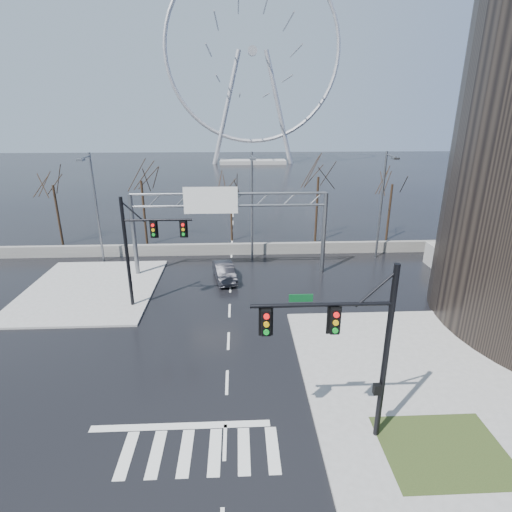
{
  "coord_description": "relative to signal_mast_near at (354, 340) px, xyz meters",
  "views": [
    {
      "loc": [
        0.71,
        -17.33,
        13.18
      ],
      "look_at": [
        1.89,
        8.21,
        4.0
      ],
      "focal_mm": 28.0,
      "sensor_mm": 36.0,
      "label": 1
    }
  ],
  "objects": [
    {
      "name": "signal_mast_far",
      "position": [
        -11.01,
        13.0,
        -0.04
      ],
      "size": [
        4.72,
        0.41,
        8.0
      ],
      "color": "black",
      "rests_on": "ground"
    },
    {
      "name": "tree_far_right",
      "position": [
        11.86,
        28.04,
        0.54
      ],
      "size": [
        3.4,
        3.4,
        6.8
      ],
      "color": "black",
      "rests_on": "ground"
    },
    {
      "name": "signal_mast_near",
      "position": [
        0.0,
        0.0,
        0.0
      ],
      "size": [
        5.52,
        0.41,
        8.0
      ],
      "color": "black",
      "rests_on": "ground"
    },
    {
      "name": "tree_left",
      "position": [
        -14.14,
        27.54,
        1.1
      ],
      "size": [
        3.75,
        3.75,
        7.5
      ],
      "color": "black",
      "rests_on": "ground"
    },
    {
      "name": "sign_gantry",
      "position": [
        -5.52,
        19.0,
        0.31
      ],
      "size": [
        16.36,
        0.4,
        7.6
      ],
      "color": "slate",
      "rests_on": "ground"
    },
    {
      "name": "streetlight_mid",
      "position": [
        -3.14,
        22.2,
        1.01
      ],
      "size": [
        0.5,
        2.55,
        10.0
      ],
      "color": "slate",
      "rests_on": "ground"
    },
    {
      "name": "car",
      "position": [
        -5.64,
        17.61,
        -4.17
      ],
      "size": [
        2.3,
        4.48,
        1.41
      ],
      "primitive_type": "imported",
      "rotation": [
        0.0,
        0.0,
        0.2
      ],
      "color": "black",
      "rests_on": "ground"
    },
    {
      "name": "grass_strip",
      "position": [
        3.86,
        -0.96,
        -4.72
      ],
      "size": [
        5.0,
        4.0,
        0.02
      ],
      "primitive_type": "cube",
      "color": "#263616",
      "rests_on": "sidewalk_near"
    },
    {
      "name": "sidewalk_right_ext",
      "position": [
        4.86,
        6.04,
        -4.8
      ],
      "size": [
        12.0,
        10.0,
        0.15
      ],
      "primitive_type": "cube",
      "color": "gray",
      "rests_on": "ground"
    },
    {
      "name": "streetlight_left",
      "position": [
        -17.14,
        22.2,
        1.01
      ],
      "size": [
        0.5,
        2.55,
        10.0
      ],
      "color": "slate",
      "rests_on": "ground"
    },
    {
      "name": "sidewalk_far",
      "position": [
        -16.14,
        16.04,
        -4.8
      ],
      "size": [
        10.0,
        12.0,
        0.15
      ],
      "primitive_type": "cube",
      "color": "gray",
      "rests_on": "ground"
    },
    {
      "name": "ground",
      "position": [
        -5.14,
        4.04,
        -4.87
      ],
      "size": [
        260.0,
        260.0,
        0.0
      ],
      "primitive_type": "plane",
      "color": "black",
      "rests_on": "ground"
    },
    {
      "name": "ferris_wheel",
      "position": [
        -0.14,
        99.04,
        21.26
      ],
      "size": [
        45.0,
        6.0,
        50.91
      ],
      "color": "gray",
      "rests_on": "ground"
    },
    {
      "name": "barrier_wall",
      "position": [
        -5.14,
        24.04,
        -4.32
      ],
      "size": [
        52.0,
        0.5,
        1.1
      ],
      "primitive_type": "cube",
      "color": "slate",
      "rests_on": "ground"
    },
    {
      "name": "tree_center",
      "position": [
        -5.14,
        28.54,
        0.3
      ],
      "size": [
        3.25,
        3.25,
        6.5
      ],
      "color": "black",
      "rests_on": "ground"
    },
    {
      "name": "streetlight_right",
      "position": [
        8.86,
        22.2,
        1.01
      ],
      "size": [
        0.5,
        2.55,
        10.0
      ],
      "color": "slate",
      "rests_on": "ground"
    },
    {
      "name": "tree_far_left",
      "position": [
        -23.14,
        28.04,
        0.7
      ],
      "size": [
        3.5,
        3.5,
        7.0
      ],
      "color": "black",
      "rests_on": "ground"
    },
    {
      "name": "tree_right",
      "position": [
        3.86,
        27.54,
        1.34
      ],
      "size": [
        3.9,
        3.9,
        7.8
      ],
      "color": "black",
      "rests_on": "ground"
    }
  ]
}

